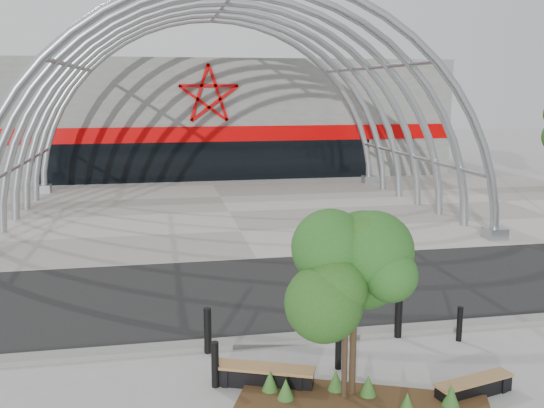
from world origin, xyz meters
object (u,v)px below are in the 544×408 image
object	(u,v)px
bench_0	(264,377)
street_tree_1	(355,261)
bench_1	(474,388)
street_tree_0	(347,278)
bollard_2	(338,349)

from	to	relation	value
bench_0	street_tree_1	bearing A→B (deg)	-24.42
bench_1	bench_0	bearing A→B (deg)	163.75
bench_0	street_tree_0	bearing A→B (deg)	-31.26
bench_1	street_tree_0	bearing A→B (deg)	173.37
street_tree_1	bench_0	size ratio (longest dim) A/B	1.85
bench_0	bench_1	distance (m)	4.25
street_tree_0	bench_0	world-z (taller)	street_tree_0
street_tree_0	bench_0	distance (m)	2.88
street_tree_0	bench_0	bearing A→B (deg)	148.74
street_tree_1	bench_0	world-z (taller)	street_tree_1
bench_0	bollard_2	distance (m)	1.84
street_tree_0	bench_1	size ratio (longest dim) A/B	1.95
street_tree_1	bench_0	distance (m)	3.19
bench_0	bollard_2	xyz separation A→B (m)	(1.76, 0.49, 0.24)
street_tree_1	bollard_2	xyz separation A→B (m)	(0.09, 1.24, -2.38)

